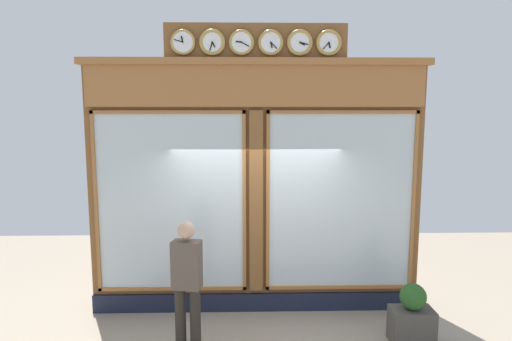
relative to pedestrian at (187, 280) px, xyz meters
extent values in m
cube|color=brown|center=(-0.91, -1.24, 0.92)|extent=(4.97, 0.30, 3.71)
cube|color=#191E33|center=(-0.91, -1.07, -0.79)|extent=(4.97, 0.08, 0.28)
cube|color=#A56936|center=(-0.91, -1.05, 2.48)|extent=(4.87, 0.08, 0.59)
cube|color=#A56936|center=(-0.91, -1.07, 2.83)|extent=(5.07, 0.20, 0.10)
cube|color=silver|center=(-2.17, -1.07, 0.78)|extent=(2.14, 0.02, 2.61)
cube|color=#A56936|center=(-2.17, -1.05, 2.11)|extent=(2.24, 0.04, 0.05)
cube|color=#A56936|center=(-2.17, -1.05, -0.56)|extent=(2.24, 0.04, 0.05)
cube|color=#A56936|center=(-3.27, -1.05, 0.78)|extent=(0.05, 0.04, 2.71)
cube|color=#A56936|center=(-1.08, -1.05, 0.78)|extent=(0.05, 0.04, 2.71)
cube|color=silver|center=(0.36, -1.07, 0.78)|extent=(2.14, 0.02, 2.61)
cube|color=#A56936|center=(0.36, -1.05, 2.11)|extent=(2.24, 0.04, 0.05)
cube|color=#A56936|center=(0.36, -1.05, -0.56)|extent=(2.24, 0.04, 0.05)
cube|color=#A56936|center=(1.45, -1.05, 0.78)|extent=(0.05, 0.04, 2.71)
cube|color=#A56936|center=(-0.73, -1.05, 0.78)|extent=(0.05, 0.04, 2.71)
cube|color=brown|center=(-0.91, -1.06, 0.78)|extent=(0.20, 0.10, 2.71)
cube|color=brown|center=(-0.91, -1.11, 3.08)|extent=(2.62, 0.06, 0.56)
cylinder|color=white|center=(-1.94, -1.03, 3.08)|extent=(0.29, 0.02, 0.29)
torus|color=#B79347|center=(-1.94, -1.03, 3.08)|extent=(0.36, 0.05, 0.36)
cube|color=black|center=(-1.95, -1.01, 3.05)|extent=(0.03, 0.01, 0.08)
cube|color=black|center=(-1.90, -1.01, 3.04)|extent=(0.09, 0.01, 0.10)
sphere|color=black|center=(-1.94, -1.01, 3.08)|extent=(0.02, 0.02, 0.02)
cylinder|color=white|center=(-1.52, -1.03, 3.08)|extent=(0.29, 0.02, 0.29)
torus|color=#B79347|center=(-1.52, -1.03, 3.08)|extent=(0.37, 0.05, 0.37)
cube|color=black|center=(-1.56, -1.01, 3.07)|extent=(0.08, 0.01, 0.05)
cube|color=black|center=(-1.58, -1.01, 3.07)|extent=(0.12, 0.01, 0.04)
sphere|color=black|center=(-1.52, -1.01, 3.08)|extent=(0.02, 0.02, 0.02)
cylinder|color=white|center=(-1.11, -1.03, 3.08)|extent=(0.29, 0.02, 0.29)
torus|color=#B79347|center=(-1.11, -1.03, 3.08)|extent=(0.36, 0.04, 0.36)
cube|color=black|center=(-1.12, -1.01, 3.05)|extent=(0.04, 0.01, 0.08)
cube|color=black|center=(-1.16, -1.01, 3.04)|extent=(0.10, 0.01, 0.09)
sphere|color=black|center=(-1.11, -1.01, 3.08)|extent=(0.02, 0.02, 0.02)
cylinder|color=white|center=(-0.70, -1.03, 3.08)|extent=(0.29, 0.02, 0.29)
torus|color=#B79347|center=(-0.70, -1.03, 3.08)|extent=(0.36, 0.04, 0.36)
cube|color=black|center=(-0.66, -1.01, 3.09)|extent=(0.08, 0.01, 0.03)
cube|color=black|center=(-0.76, -1.01, 3.06)|extent=(0.11, 0.01, 0.07)
sphere|color=black|center=(-0.70, -1.01, 3.08)|extent=(0.02, 0.02, 0.02)
cylinder|color=white|center=(-0.29, -1.03, 3.08)|extent=(0.29, 0.02, 0.29)
torus|color=#B79347|center=(-0.29, -1.03, 3.08)|extent=(0.37, 0.05, 0.37)
cube|color=black|center=(-0.31, -1.01, 3.05)|extent=(0.05, 0.01, 0.08)
cube|color=black|center=(-0.27, -1.01, 3.03)|extent=(0.05, 0.01, 0.12)
sphere|color=black|center=(-0.29, -1.01, 3.08)|extent=(0.02, 0.02, 0.02)
cylinder|color=white|center=(0.12, -1.03, 3.08)|extent=(0.29, 0.02, 0.29)
torus|color=#B79347|center=(0.12, -1.03, 3.08)|extent=(0.35, 0.03, 0.35)
cube|color=black|center=(0.13, -1.01, 3.12)|extent=(0.03, 0.01, 0.08)
cube|color=black|center=(0.18, -1.01, 3.10)|extent=(0.12, 0.01, 0.04)
sphere|color=black|center=(0.12, -1.01, 3.08)|extent=(0.02, 0.02, 0.02)
cylinder|color=#312A24|center=(0.10, -0.02, -0.52)|extent=(0.14, 0.14, 0.82)
cylinder|color=#312A24|center=(-0.10, 0.02, -0.52)|extent=(0.14, 0.14, 0.82)
cube|color=brown|center=(0.00, 0.00, 0.20)|extent=(0.40, 0.28, 0.62)
sphere|color=tan|center=(0.00, 0.00, 0.65)|extent=(0.22, 0.22, 0.22)
cube|color=#4C4742|center=(-2.95, -0.08, -0.70)|extent=(0.56, 0.36, 0.46)
sphere|color=#285623|center=(-2.95, -0.08, -0.29)|extent=(0.35, 0.35, 0.35)
camera|label=1|loc=(-0.74, 5.53, 2.19)|focal=31.78mm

